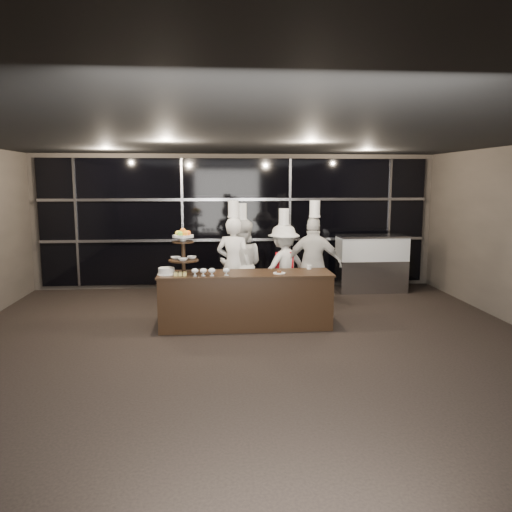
{
  "coord_description": "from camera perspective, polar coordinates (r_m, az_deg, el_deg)",
  "views": [
    {
      "loc": [
        -0.49,
        -6.23,
        2.41
      ],
      "look_at": [
        0.2,
        2.09,
        1.15
      ],
      "focal_mm": 35.0,
      "sensor_mm": 36.0,
      "label": 1
    }
  ],
  "objects": [
    {
      "name": "chef_a",
      "position": [
        9.12,
        -2.56,
        -0.89
      ],
      "size": [
        0.75,
        0.62,
        2.07
      ],
      "color": "white",
      "rests_on": "ground"
    },
    {
      "name": "layer_cake",
      "position": [
        8.13,
        -10.2,
        -1.73
      ],
      "size": [
        0.3,
        0.3,
        0.11
      ],
      "color": "white",
      "rests_on": "buffet_counter"
    },
    {
      "name": "compotes",
      "position": [
        7.92,
        -5.38,
        -1.69
      ],
      "size": [
        0.61,
        0.11,
        0.12
      ],
      "color": "silver",
      "rests_on": "buffet_counter"
    },
    {
      "name": "room",
      "position": [
        6.31,
        -0.24,
        0.3
      ],
      "size": [
        10.0,
        10.0,
        10.0
      ],
      "color": "black",
      "rests_on": "ground"
    },
    {
      "name": "buffet_counter",
      "position": [
        8.26,
        -1.21,
        -5.03
      ],
      "size": [
        2.84,
        0.74,
        0.92
      ],
      "color": "black",
      "rests_on": "ground"
    },
    {
      "name": "small_plate",
      "position": [
        8.12,
        2.67,
        -1.89
      ],
      "size": [
        0.2,
        0.2,
        0.05
      ],
      "color": "white",
      "rests_on": "buffet_counter"
    },
    {
      "name": "chef_d",
      "position": [
        9.27,
        6.63,
        -0.87
      ],
      "size": [
        1.11,
        0.71,
        2.06
      ],
      "color": "silver",
      "rests_on": "ground"
    },
    {
      "name": "chef_c",
      "position": [
        9.43,
        3.16,
        -1.17
      ],
      "size": [
        1.19,
        1.03,
        1.9
      ],
      "color": "white",
      "rests_on": "ground"
    },
    {
      "name": "chef_b",
      "position": [
        9.3,
        -1.65,
        -0.98
      ],
      "size": [
        0.91,
        0.75,
        2.01
      ],
      "color": "silver",
      "rests_on": "ground"
    },
    {
      "name": "window_wall",
      "position": [
        11.21,
        -2.24,
        3.94
      ],
      "size": [
        8.6,
        0.1,
        2.8
      ],
      "color": "black",
      "rests_on": "ground"
    },
    {
      "name": "chef_cup",
      "position": [
        8.54,
        6.08,
        -1.27
      ],
      "size": [
        0.08,
        0.08,
        0.07
      ],
      "primitive_type": "cylinder",
      "color": "white",
      "rests_on": "buffet_counter"
    },
    {
      "name": "display_case",
      "position": [
        11.2,
        13.05,
        -0.49
      ],
      "size": [
        1.49,
        0.65,
        1.24
      ],
      "color": "#A5A5AA",
      "rests_on": "ground"
    },
    {
      "name": "pastry_squares",
      "position": [
        8.0,
        -8.64,
        -2.04
      ],
      "size": [
        0.2,
        0.13,
        0.05
      ],
      "color": "#EFDA75",
      "rests_on": "buffet_counter"
    },
    {
      "name": "display_stand",
      "position": [
        8.1,
        -8.31,
        0.9
      ],
      "size": [
        0.48,
        0.48,
        0.74
      ],
      "color": "black",
      "rests_on": "buffet_counter"
    }
  ]
}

